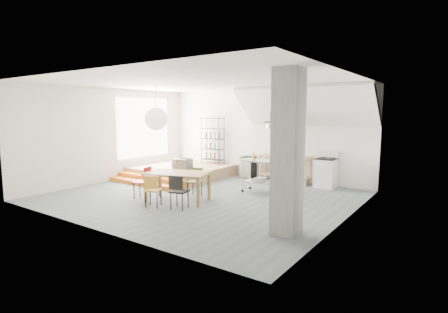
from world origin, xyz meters
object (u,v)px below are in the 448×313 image
Objects in this scene: dining_table at (178,175)px; mini_fridge at (248,167)px; rolling_cart at (260,172)px; stove at (326,173)px.

mini_fridge is (-0.22, 4.02, -0.31)m from dining_table.
rolling_cart is at bearing 41.81° from dining_table.
rolling_cart is 1.30× the size of mini_fridge.
mini_fridge is at bearing 179.13° from stove.
stove reaches higher than mini_fridge.
rolling_cart is (-1.36, -1.82, 0.15)m from stove.
rolling_cart reaches higher than dining_table.
mini_fridge is (-2.88, 0.04, -0.09)m from stove.
dining_table is 1.82× the size of rolling_cart.
dining_table is at bearing -123.47° from rolling_cart.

